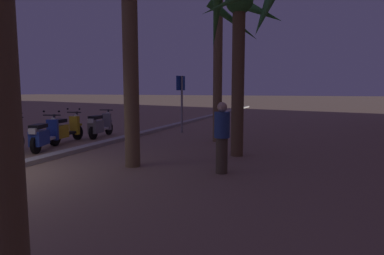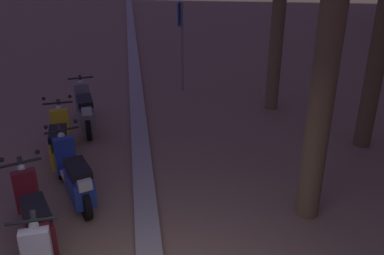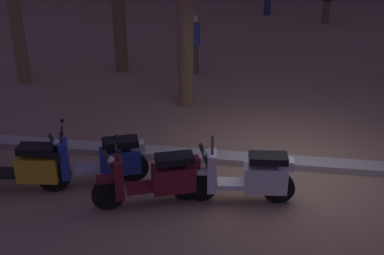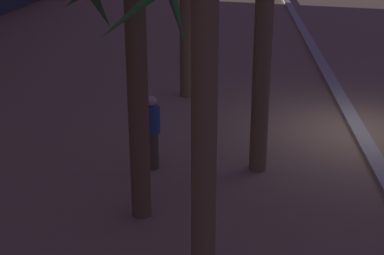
{
  "view_description": "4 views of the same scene",
  "coord_description": "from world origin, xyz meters",
  "px_view_note": "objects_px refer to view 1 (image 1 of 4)",
  "views": [
    {
      "loc": [
        4.26,
        6.68,
        1.82
      ],
      "look_at": [
        -3.57,
        3.76,
        0.84
      ],
      "focal_mm": 30.26,
      "sensor_mm": 36.0,
      "label": 1
    },
    {
      "loc": [
        2.81,
        0.13,
        3.96
      ],
      "look_at": [
        -3.28,
        1.03,
        1.16
      ],
      "focal_mm": 39.56,
      "sensor_mm": 36.0,
      "label": 2
    },
    {
      "loc": [
        -0.64,
        -7.99,
        4.73
      ],
      "look_at": [
        -1.79,
        -0.13,
        0.81
      ],
      "focal_mm": 47.41,
      "sensor_mm": 36.0,
      "label": 3
    },
    {
      "loc": [
        -13.06,
        3.16,
        4.8
      ],
      "look_at": [
        -2.93,
        4.01,
        1.08
      ],
      "focal_mm": 52.72,
      "sensor_mm": 36.0,
      "label": 4
    }
  ],
  "objects_px": {
    "palm_tree_by_mall_entrance": "(218,0)",
    "crossing_sign": "(181,97)",
    "scooter_yellow_mid_centre": "(64,130)",
    "scooter_blue_tail_end": "(44,136)",
    "palm_tree_near_sign": "(240,31)",
    "pedestrian_strolling_near_curb": "(222,136)",
    "scooter_maroon_gap_after_mid": "(3,140)",
    "scooter_grey_far_back": "(99,126)"
  },
  "relations": [
    {
      "from": "palm_tree_by_mall_entrance",
      "to": "crossing_sign",
      "type": "bearing_deg",
      "value": -129.76
    },
    {
      "from": "scooter_yellow_mid_centre",
      "to": "palm_tree_by_mall_entrance",
      "type": "xyz_separation_m",
      "value": [
        -2.2,
        4.81,
        4.37
      ]
    },
    {
      "from": "scooter_blue_tail_end",
      "to": "palm_tree_near_sign",
      "type": "xyz_separation_m",
      "value": [
        -1.25,
        5.67,
        2.93
      ]
    },
    {
      "from": "scooter_blue_tail_end",
      "to": "palm_tree_by_mall_entrance",
      "type": "bearing_deg",
      "value": 128.18
    },
    {
      "from": "scooter_yellow_mid_centre",
      "to": "pedestrian_strolling_near_curb",
      "type": "distance_m",
      "value": 6.45
    },
    {
      "from": "scooter_yellow_mid_centre",
      "to": "palm_tree_near_sign",
      "type": "height_order",
      "value": "palm_tree_near_sign"
    },
    {
      "from": "crossing_sign",
      "to": "pedestrian_strolling_near_curb",
      "type": "distance_m",
      "value": 6.85
    },
    {
      "from": "scooter_maroon_gap_after_mid",
      "to": "crossing_sign",
      "type": "bearing_deg",
      "value": 155.81
    },
    {
      "from": "scooter_grey_far_back",
      "to": "palm_tree_near_sign",
      "type": "relative_size",
      "value": 0.4
    },
    {
      "from": "scooter_maroon_gap_after_mid",
      "to": "palm_tree_near_sign",
      "type": "relative_size",
      "value": 0.38
    },
    {
      "from": "scooter_yellow_mid_centre",
      "to": "pedestrian_strolling_near_curb",
      "type": "height_order",
      "value": "pedestrian_strolling_near_curb"
    },
    {
      "from": "scooter_yellow_mid_centre",
      "to": "scooter_grey_far_back",
      "type": "bearing_deg",
      "value": 168.05
    },
    {
      "from": "scooter_yellow_mid_centre",
      "to": "pedestrian_strolling_near_curb",
      "type": "relative_size",
      "value": 1.16
    },
    {
      "from": "scooter_grey_far_back",
      "to": "scooter_maroon_gap_after_mid",
      "type": "height_order",
      "value": "scooter_maroon_gap_after_mid"
    },
    {
      "from": "scooter_blue_tail_end",
      "to": "crossing_sign",
      "type": "relative_size",
      "value": 0.73
    },
    {
      "from": "scooter_maroon_gap_after_mid",
      "to": "scooter_grey_far_back",
      "type": "bearing_deg",
      "value": 174.52
    },
    {
      "from": "scooter_blue_tail_end",
      "to": "palm_tree_near_sign",
      "type": "distance_m",
      "value": 6.5
    },
    {
      "from": "scooter_maroon_gap_after_mid",
      "to": "crossing_sign",
      "type": "distance_m",
      "value": 6.89
    },
    {
      "from": "scooter_yellow_mid_centre",
      "to": "palm_tree_by_mall_entrance",
      "type": "distance_m",
      "value": 6.86
    },
    {
      "from": "scooter_grey_far_back",
      "to": "scooter_blue_tail_end",
      "type": "bearing_deg",
      "value": 1.29
    },
    {
      "from": "scooter_blue_tail_end",
      "to": "pedestrian_strolling_near_curb",
      "type": "distance_m",
      "value": 5.79
    },
    {
      "from": "crossing_sign",
      "to": "palm_tree_near_sign",
      "type": "relative_size",
      "value": 0.53
    },
    {
      "from": "scooter_grey_far_back",
      "to": "scooter_blue_tail_end",
      "type": "distance_m",
      "value": 2.81
    },
    {
      "from": "scooter_maroon_gap_after_mid",
      "to": "pedestrian_strolling_near_curb",
      "type": "bearing_deg",
      "value": 92.66
    },
    {
      "from": "scooter_yellow_mid_centre",
      "to": "scooter_maroon_gap_after_mid",
      "type": "height_order",
      "value": "same"
    },
    {
      "from": "scooter_maroon_gap_after_mid",
      "to": "crossing_sign",
      "type": "height_order",
      "value": "crossing_sign"
    },
    {
      "from": "scooter_grey_far_back",
      "to": "pedestrian_strolling_near_curb",
      "type": "xyz_separation_m",
      "value": [
        3.54,
        5.8,
        0.36
      ]
    },
    {
      "from": "scooter_yellow_mid_centre",
      "to": "crossing_sign",
      "type": "distance_m",
      "value": 4.89
    },
    {
      "from": "scooter_yellow_mid_centre",
      "to": "scooter_maroon_gap_after_mid",
      "type": "distance_m",
      "value": 2.29
    },
    {
      "from": "scooter_grey_far_back",
      "to": "palm_tree_by_mall_entrance",
      "type": "relative_size",
      "value": 0.28
    },
    {
      "from": "scooter_maroon_gap_after_mid",
      "to": "palm_tree_by_mall_entrance",
      "type": "bearing_deg",
      "value": 132.8
    },
    {
      "from": "scooter_yellow_mid_centre",
      "to": "crossing_sign",
      "type": "bearing_deg",
      "value": 144.95
    },
    {
      "from": "pedestrian_strolling_near_curb",
      "to": "scooter_grey_far_back",
      "type": "bearing_deg",
      "value": -121.44
    },
    {
      "from": "scooter_grey_far_back",
      "to": "pedestrian_strolling_near_curb",
      "type": "relative_size",
      "value": 1.16
    },
    {
      "from": "scooter_grey_far_back",
      "to": "palm_tree_by_mall_entrance",
      "type": "xyz_separation_m",
      "value": [
        -0.66,
        4.48,
        4.37
      ]
    },
    {
      "from": "scooter_blue_tail_end",
      "to": "crossing_sign",
      "type": "distance_m",
      "value": 5.8
    },
    {
      "from": "scooter_grey_far_back",
      "to": "palm_tree_near_sign",
      "type": "distance_m",
      "value": 6.62
    },
    {
      "from": "scooter_maroon_gap_after_mid",
      "to": "palm_tree_by_mall_entrance",
      "type": "height_order",
      "value": "palm_tree_by_mall_entrance"
    },
    {
      "from": "scooter_yellow_mid_centre",
      "to": "palm_tree_by_mall_entrance",
      "type": "height_order",
      "value": "palm_tree_by_mall_entrance"
    },
    {
      "from": "crossing_sign",
      "to": "palm_tree_by_mall_entrance",
      "type": "height_order",
      "value": "palm_tree_by_mall_entrance"
    },
    {
      "from": "scooter_grey_far_back",
      "to": "crossing_sign",
      "type": "relative_size",
      "value": 0.76
    },
    {
      "from": "scooter_yellow_mid_centre",
      "to": "palm_tree_by_mall_entrance",
      "type": "relative_size",
      "value": 0.28
    }
  ]
}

